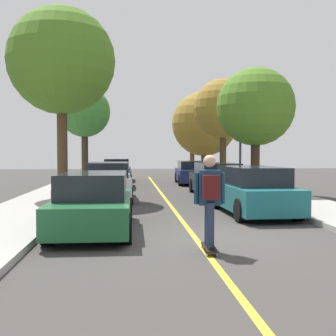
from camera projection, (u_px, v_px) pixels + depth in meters
ground at (196, 239)px, 9.25m from camera, size 80.00×80.00×0.00m
center_line at (176, 213)px, 13.23m from camera, size 0.12×39.20×0.01m
parked_car_left_nearest at (94, 202)px, 10.11m from camera, size 1.83×4.26×1.38m
parked_car_left_near at (108, 182)px, 16.76m from camera, size 1.92×4.55×1.48m
parked_car_left_far at (114, 176)px, 22.64m from camera, size 1.89×4.19×1.31m
parked_car_left_farthest at (117, 170)px, 28.10m from camera, size 1.87×4.15×1.45m
parked_car_right_nearest at (252, 191)px, 12.92m from camera, size 1.92×4.31×1.43m
parked_car_right_near at (216, 179)px, 18.38m from camera, size 1.92×4.71×1.42m
parked_car_right_far at (192, 172)px, 25.41m from camera, size 2.02×4.42×1.36m
street_tree_left_nearest at (62, 61)px, 16.74m from camera, size 4.18×4.18×7.39m
street_tree_left_near at (85, 112)px, 25.11m from camera, size 2.99×2.99×5.61m
street_tree_right_nearest at (256, 107)px, 18.74m from camera, size 3.42×3.42×5.44m
street_tree_right_near at (223, 109)px, 25.27m from camera, size 3.51×3.51×6.08m
street_tree_right_far at (204, 124)px, 31.81m from camera, size 4.79×4.79×6.26m
street_tree_right_farthest at (192, 124)px, 37.87m from camera, size 3.58×3.58×6.09m
fire_hydrant at (54, 197)px, 13.31m from camera, size 0.20×0.20×0.70m
streetlamp at (240, 129)px, 21.13m from camera, size 0.36×0.24×5.01m
skateboard at (209, 248)px, 7.98m from camera, size 0.26×0.85×0.10m
skateboarder at (210, 195)px, 7.92m from camera, size 0.58×0.70×1.71m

